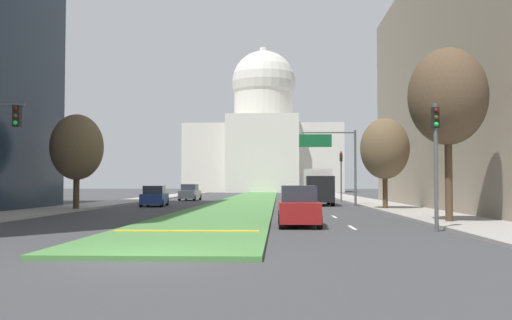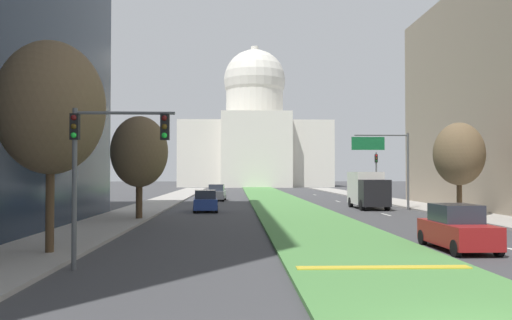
{
  "view_description": "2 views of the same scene",
  "coord_description": "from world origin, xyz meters",
  "px_view_note": "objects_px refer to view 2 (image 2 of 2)",
  "views": [
    {
      "loc": [
        3.45,
        -14.24,
        1.95
      ],
      "look_at": [
        0.5,
        59.43,
        4.92
      ],
      "focal_mm": 40.39,
      "sensor_mm": 36.0,
      "label": 1
    },
    {
      "loc": [
        -4.65,
        -9.38,
        3.11
      ],
      "look_at": [
        -2.12,
        54.07,
        4.65
      ],
      "focal_mm": 37.59,
      "sensor_mm": 36.0,
      "label": 2
    }
  ],
  "objects_px": {
    "traffic_light_far_right": "(376,171)",
    "street_tree_left_mid": "(139,152)",
    "sedan_lead_stopped": "(457,229)",
    "street_tree_right_mid": "(459,154)",
    "traffic_light_near_left": "(101,152)",
    "box_truck_delivery": "(368,189)",
    "sedan_midblock": "(205,202)",
    "capitol_building": "(255,135)",
    "overhead_guide_sign": "(388,155)",
    "sedan_distant": "(217,193)",
    "street_tree_left_near": "(51,108)"
  },
  "relations": [
    {
      "from": "traffic_light_near_left",
      "to": "street_tree_left_near",
      "type": "height_order",
      "value": "street_tree_left_near"
    },
    {
      "from": "street_tree_left_mid",
      "to": "sedan_midblock",
      "type": "distance_m",
      "value": 9.5
    },
    {
      "from": "overhead_guide_sign",
      "to": "box_truck_delivery",
      "type": "height_order",
      "value": "overhead_guide_sign"
    },
    {
      "from": "sedan_midblock",
      "to": "overhead_guide_sign",
      "type": "bearing_deg",
      "value": 5.23
    },
    {
      "from": "box_truck_delivery",
      "to": "street_tree_left_mid",
      "type": "bearing_deg",
      "value": -148.66
    },
    {
      "from": "sedan_lead_stopped",
      "to": "sedan_distant",
      "type": "height_order",
      "value": "sedan_lead_stopped"
    },
    {
      "from": "capitol_building",
      "to": "overhead_guide_sign",
      "type": "distance_m",
      "value": 80.38
    },
    {
      "from": "overhead_guide_sign",
      "to": "traffic_light_far_right",
      "type": "bearing_deg",
      "value": 80.78
    },
    {
      "from": "sedan_midblock",
      "to": "box_truck_delivery",
      "type": "height_order",
      "value": "box_truck_delivery"
    },
    {
      "from": "traffic_light_near_left",
      "to": "street_tree_left_near",
      "type": "distance_m",
      "value": 4.37
    },
    {
      "from": "sedan_distant",
      "to": "box_truck_delivery",
      "type": "xyz_separation_m",
      "value": [
        13.59,
        -14.0,
        0.82
      ]
    },
    {
      "from": "traffic_light_near_left",
      "to": "box_truck_delivery",
      "type": "relative_size",
      "value": 0.81
    },
    {
      "from": "traffic_light_near_left",
      "to": "sedan_midblock",
      "type": "xyz_separation_m",
      "value": [
        1.92,
        25.86,
        -2.99
      ]
    },
    {
      "from": "traffic_light_near_left",
      "to": "street_tree_right_mid",
      "type": "bearing_deg",
      "value": 44.34
    },
    {
      "from": "traffic_light_near_left",
      "to": "sedan_midblock",
      "type": "bearing_deg",
      "value": 85.75
    },
    {
      "from": "street_tree_right_mid",
      "to": "sedan_midblock",
      "type": "relative_size",
      "value": 1.5
    },
    {
      "from": "traffic_light_far_right",
      "to": "street_tree_left_near",
      "type": "bearing_deg",
      "value": -122.39
    },
    {
      "from": "traffic_light_near_left",
      "to": "overhead_guide_sign",
      "type": "bearing_deg",
      "value": 57.74
    },
    {
      "from": "traffic_light_near_left",
      "to": "traffic_light_far_right",
      "type": "height_order",
      "value": "same"
    },
    {
      "from": "overhead_guide_sign",
      "to": "box_truck_delivery",
      "type": "distance_m",
      "value": 3.6
    },
    {
      "from": "capitol_building",
      "to": "sedan_midblock",
      "type": "height_order",
      "value": "capitol_building"
    },
    {
      "from": "street_tree_right_mid",
      "to": "sedan_lead_stopped",
      "type": "relative_size",
      "value": 1.53
    },
    {
      "from": "sedan_lead_stopped",
      "to": "traffic_light_far_right",
      "type": "bearing_deg",
      "value": 80.54
    },
    {
      "from": "traffic_light_far_right",
      "to": "sedan_midblock",
      "type": "distance_m",
      "value": 20.16
    },
    {
      "from": "traffic_light_far_right",
      "to": "overhead_guide_sign",
      "type": "relative_size",
      "value": 0.8
    },
    {
      "from": "traffic_light_far_right",
      "to": "sedan_midblock",
      "type": "height_order",
      "value": "traffic_light_far_right"
    },
    {
      "from": "traffic_light_far_right",
      "to": "street_tree_left_mid",
      "type": "distance_m",
      "value": 27.91
    },
    {
      "from": "overhead_guide_sign",
      "to": "street_tree_left_mid",
      "type": "xyz_separation_m",
      "value": [
        -19.17,
        -9.25,
        -0.12
      ]
    },
    {
      "from": "street_tree_left_mid",
      "to": "sedan_distant",
      "type": "relative_size",
      "value": 1.48
    },
    {
      "from": "sedan_lead_stopped",
      "to": "sedan_midblock",
      "type": "height_order",
      "value": "sedan_lead_stopped"
    },
    {
      "from": "overhead_guide_sign",
      "to": "sedan_midblock",
      "type": "relative_size",
      "value": 1.46
    },
    {
      "from": "traffic_light_near_left",
      "to": "sedan_midblock",
      "type": "height_order",
      "value": "traffic_light_near_left"
    },
    {
      "from": "sedan_lead_stopped",
      "to": "box_truck_delivery",
      "type": "xyz_separation_m",
      "value": [
        2.59,
        24.9,
        0.82
      ]
    },
    {
      "from": "street_tree_left_near",
      "to": "street_tree_left_mid",
      "type": "bearing_deg",
      "value": 87.46
    },
    {
      "from": "traffic_light_far_right",
      "to": "street_tree_left_mid",
      "type": "relative_size",
      "value": 0.76
    },
    {
      "from": "sedan_distant",
      "to": "sedan_midblock",
      "type": "bearing_deg",
      "value": -91.2
    },
    {
      "from": "street_tree_left_near",
      "to": "traffic_light_far_right",
      "type": "bearing_deg",
      "value": 57.61
    },
    {
      "from": "traffic_light_far_right",
      "to": "traffic_light_near_left",
      "type": "bearing_deg",
      "value": -117.05
    },
    {
      "from": "sedan_lead_stopped",
      "to": "street_tree_right_mid",
      "type": "bearing_deg",
      "value": 66.6
    },
    {
      "from": "street_tree_left_mid",
      "to": "sedan_lead_stopped",
      "type": "distance_m",
      "value": 21.04
    },
    {
      "from": "sedan_lead_stopped",
      "to": "box_truck_delivery",
      "type": "relative_size",
      "value": 0.68
    },
    {
      "from": "overhead_guide_sign",
      "to": "street_tree_left_mid",
      "type": "bearing_deg",
      "value": -154.23
    },
    {
      "from": "street_tree_right_mid",
      "to": "sedan_distant",
      "type": "xyz_separation_m",
      "value": [
        -17.77,
        23.28,
        -3.58
      ]
    },
    {
      "from": "capitol_building",
      "to": "sedan_midblock",
      "type": "relative_size",
      "value": 7.71
    },
    {
      "from": "sedan_midblock",
      "to": "box_truck_delivery",
      "type": "bearing_deg",
      "value": 12.15
    },
    {
      "from": "traffic_light_far_right",
      "to": "sedan_midblock",
      "type": "bearing_deg",
      "value": -147.23
    },
    {
      "from": "box_truck_delivery",
      "to": "overhead_guide_sign",
      "type": "bearing_deg",
      "value": -50.19
    },
    {
      "from": "street_tree_left_mid",
      "to": "street_tree_right_mid",
      "type": "xyz_separation_m",
      "value": [
        22.01,
        1.58,
        -0.06
      ]
    },
    {
      "from": "sedan_distant",
      "to": "traffic_light_near_left",
      "type": "bearing_deg",
      "value": -93.04
    },
    {
      "from": "sedan_lead_stopped",
      "to": "sedan_distant",
      "type": "bearing_deg",
      "value": 105.8
    }
  ]
}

